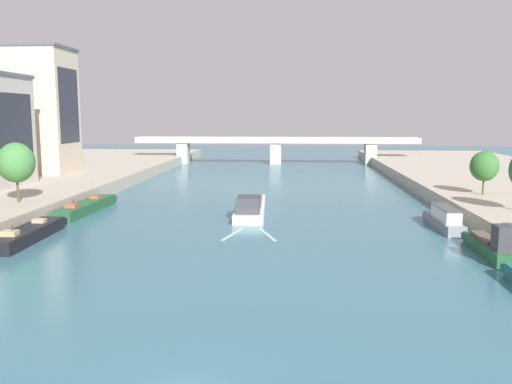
% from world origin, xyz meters
% --- Properties ---
extents(barge_midriver, '(4.27, 18.19, 2.91)m').
position_xyz_m(barge_midriver, '(-0.78, 45.02, 0.86)').
color(barge_midriver, silver).
rests_on(barge_midriver, ground).
extents(wake_behind_barge, '(5.60, 6.01, 0.03)m').
position_xyz_m(wake_behind_barge, '(0.14, 32.90, 0.01)').
color(wake_behind_barge, '#AAD6E0').
rests_on(wake_behind_barge, ground).
extents(moored_boat_left_end, '(2.94, 13.33, 2.40)m').
position_xyz_m(moored_boat_left_end, '(-21.58, 28.67, 0.68)').
color(moored_boat_left_end, black).
rests_on(moored_boat_left_end, ground).
extents(moored_boat_left_second, '(2.98, 15.20, 2.40)m').
position_xyz_m(moored_boat_left_second, '(-21.91, 44.45, 0.68)').
color(moored_boat_left_second, '#235633').
rests_on(moored_boat_left_second, ground).
extents(moored_boat_right_second, '(1.86, 10.19, 3.36)m').
position_xyz_m(moored_boat_right_second, '(21.94, 25.62, 0.99)').
color(moored_boat_right_second, '#235633').
rests_on(moored_boat_right_second, ground).
extents(moored_boat_right_near, '(2.08, 10.76, 2.44)m').
position_xyz_m(moored_boat_right_near, '(21.24, 37.51, 1.02)').
color(moored_boat_right_near, gray).
rests_on(moored_boat_right_near, ground).
extents(tree_left_by_lamp, '(4.35, 4.35, 7.15)m').
position_xyz_m(tree_left_by_lamp, '(-28.36, 39.69, 6.75)').
color(tree_left_by_lamp, brown).
rests_on(tree_left_by_lamp, quay_left).
extents(tree_right_third, '(3.64, 3.64, 5.74)m').
position_xyz_m(tree_right_third, '(29.52, 49.97, 5.74)').
color(tree_right_third, brown).
rests_on(tree_right_third, quay_right).
extents(building_left_tall, '(15.45, 10.41, 22.29)m').
position_xyz_m(building_left_tall, '(-42.81, 71.89, 13.15)').
color(building_left_tall, beige).
rests_on(building_left_tall, quay_left).
extents(bridge_far, '(71.63, 4.40, 6.84)m').
position_xyz_m(bridge_far, '(0.00, 114.47, 4.48)').
color(bridge_far, '#ADA899').
rests_on(bridge_far, ground).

